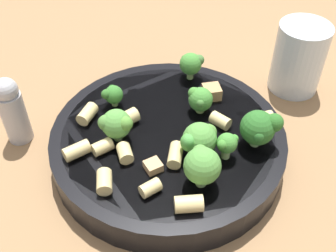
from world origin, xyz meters
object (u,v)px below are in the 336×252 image
Objects in this scene: broccoli_floret_7 at (260,128)px; rigatoni_2 at (179,154)px; rigatoni_1 at (87,114)px; rigatoni_7 at (104,182)px; broccoli_floret_2 at (200,99)px; drinking_glass at (298,62)px; broccoli_floret_0 at (191,64)px; rigatoni_10 at (150,188)px; chicken_chunk_0 at (153,166)px; rigatoni_4 at (260,119)px; rigatoni_0 at (126,119)px; rigatoni_3 at (220,120)px; pasta_bowl at (168,142)px; rigatoni_5 at (102,147)px; broccoli_floret_3 at (199,139)px; broccoli_floret_1 at (116,126)px; rigatoni_9 at (77,151)px; broccoli_floret_5 at (113,94)px; rigatoni_8 at (193,203)px; broccoli_floret_4 at (227,144)px; chicken_chunk_1 at (212,92)px; broccoli_floret_6 at (202,165)px; pepper_shaker at (12,110)px; rigatoni_6 at (125,153)px.

rigatoni_2 is at bearing -86.62° from broccoli_floret_7.
rigatoni_1 is 0.11m from rigatoni_7.
broccoli_floret_7 is at bearing 36.39° from broccoli_floret_2.
rigatoni_7 is 0.26× the size of drinking_glass.
broccoli_floret_0 reaches higher than rigatoni_10.
rigatoni_4 is at bearing 108.75° from chicken_chunk_0.
rigatoni_0 is 1.22× the size of rigatoni_3.
pasta_bowl is 0.09m from rigatoni_10.
broccoli_floret_2 is 0.73× the size of broccoli_floret_7.
rigatoni_2 is 0.08m from rigatoni_5.
broccoli_floret_7 is at bearing 66.75° from rigatoni_0.
broccoli_floret_1 is at bearing -112.14° from broccoli_floret_3.
rigatoni_1 is at bearing -155.08° from rigatoni_10.
rigatoni_3 is at bearing 32.30° from broccoli_floret_2.
rigatoni_9 is (0.01, -0.21, -0.00)m from rigatoni_4.
broccoli_floret_5 is 0.18m from rigatoni_4.
rigatoni_7 is (0.06, -0.02, -0.02)m from broccoli_floret_1.
rigatoni_5 is 0.03m from rigatoni_9.
rigatoni_8 is (0.14, -0.04, -0.01)m from broccoli_floret_2.
broccoli_floret_3 is 1.52× the size of broccoli_floret_5.
broccoli_floret_1 reaches higher than rigatoni_10.
broccoli_floret_4 reaches higher than rigatoni_0.
broccoli_floret_0 reaches higher than rigatoni_3.
broccoli_floret_6 is at bearing -19.50° from chicken_chunk_1.
pepper_shaker is at bearing -107.08° from rigatoni_0.
broccoli_floret_5 reaches higher than rigatoni_6.
rigatoni_0 is 0.05m from rigatoni_6.
chicken_chunk_0 is (0.09, 0.06, -0.00)m from rigatoni_1.
rigatoni_6 is (0.02, -0.16, -0.00)m from rigatoni_4.
rigatoni_9 is 0.09m from rigatoni_10.
rigatoni_9 is at bearing -95.90° from broccoli_floret_7.
broccoli_floret_3 reaches higher than chicken_chunk_1.
chicken_chunk_0 is at bearing -58.58° from rigatoni_3.
broccoli_floret_5 is at bearing -93.30° from chicken_chunk_1.
broccoli_floret_4 is at bearing 78.65° from rigatoni_9.
pasta_bowl is 0.09m from chicken_chunk_1.
broccoli_floret_2 is 1.23× the size of rigatoni_1.
broccoli_floret_4 is 0.21m from drinking_glass.
rigatoni_1 is at bearing -121.74° from broccoli_floret_4.
rigatoni_9 is (-0.02, -0.13, -0.01)m from broccoli_floret_3.
drinking_glass reaches higher than broccoli_floret_2.
rigatoni_4 is at bearing 80.41° from rigatoni_3.
chicken_chunk_1 is 0.23× the size of pepper_shaker.
rigatoni_10 is at bearing 9.58° from broccoli_floret_5.
rigatoni_6 reaches higher than pasta_bowl.
broccoli_floret_3 reaches higher than broccoli_floret_5.
rigatoni_0 is (0.01, -0.09, -0.01)m from broccoli_floret_2.
broccoli_floret_1 reaches higher than chicken_chunk_0.
broccoli_floret_3 reaches higher than rigatoni_9.
chicken_chunk_0 is at bearing 104.92° from rigatoni_7.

